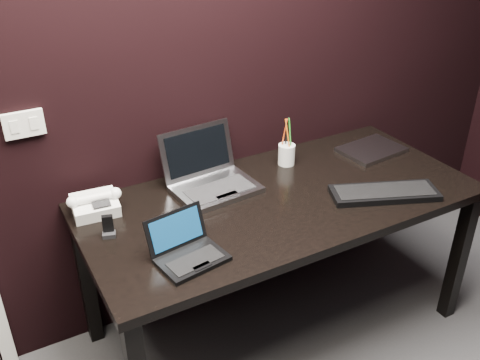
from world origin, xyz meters
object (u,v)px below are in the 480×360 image
desk (280,212)px  ext_keyboard (384,193)px  silver_laptop (211,178)px  pen_cup (287,154)px  netbook (188,251)px  mobile_phone (108,228)px  desk_phone (95,204)px  closed_laptop (371,150)px

desk → ext_keyboard: 0.45m
silver_laptop → pen_cup: size_ratio=1.61×
netbook → mobile_phone: size_ratio=3.10×
pen_cup → desk_phone: bearing=179.2°
netbook → mobile_phone: (-0.21, 0.27, 0.00)m
ext_keyboard → mobile_phone: bearing=165.8°
desk → netbook: (-0.53, -0.20, 0.11)m
silver_laptop → mobile_phone: silver_laptop is taller
pen_cup → ext_keyboard: bearing=-65.8°
ext_keyboard → desk: bearing=151.6°
pen_cup → mobile_phone: bearing=-169.5°
closed_laptop → desk_phone: 1.37m
desk → ext_keyboard: (0.39, -0.21, 0.09)m
desk → silver_laptop: silver_laptop is taller
mobile_phone → silver_laptop: bearing=15.6°
closed_laptop → desk_phone: (-1.36, 0.11, 0.03)m
silver_laptop → pen_cup: silver_laptop is taller
silver_laptop → desk_phone: bearing=175.0°
silver_laptop → closed_laptop: 0.86m
netbook → pen_cup: pen_cup is taller
ext_keyboard → pen_cup: bearing=114.2°
desk → desk_phone: desk_phone is taller
desk → desk_phone: bearing=160.6°
closed_laptop → silver_laptop: bearing=175.6°
desk_phone → mobile_phone: bearing=-90.4°
netbook → closed_laptop: netbook is taller
desk → netbook: size_ratio=6.43×
desk → pen_cup: pen_cup is taller
silver_laptop → mobile_phone: size_ratio=4.41×
netbook → ext_keyboard: 0.92m
desk_phone → desk: bearing=-19.4°
desk → ext_keyboard: size_ratio=3.53×
closed_laptop → mobile_phone: mobile_phone is taller
silver_laptop → closed_laptop: silver_laptop is taller
closed_laptop → mobile_phone: 1.36m
silver_laptop → desk_phone: 0.50m
silver_laptop → pen_cup: (0.41, 0.03, 0.01)m
netbook → desk_phone: 0.50m
ext_keyboard → desk_phone: bearing=157.4°
desk → closed_laptop: bearing=13.2°
silver_laptop → desk_phone: (-0.50, 0.04, -0.01)m
closed_laptop → pen_cup: bearing=167.8°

